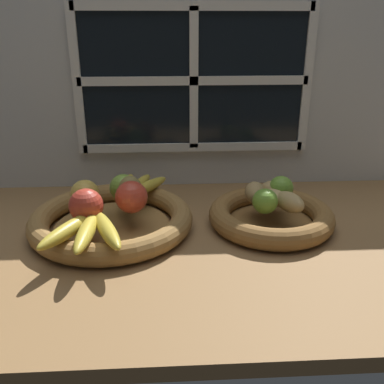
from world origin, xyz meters
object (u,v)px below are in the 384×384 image
at_px(fruit_bowl_left, 112,220).
at_px(lime_far, 281,188).
at_px(lime_near, 265,201).
at_px(banana_bunch_front, 88,229).
at_px(potato_large, 272,198).
at_px(potato_small, 289,202).
at_px(fruit_bowl_right, 271,216).
at_px(apple_red_front, 86,206).
at_px(banana_bunch_back, 138,186).
at_px(apple_green_back, 123,188).
at_px(pear_brown, 130,191).
at_px(apple_golden_left, 85,194).
at_px(potato_oblong, 255,192).
at_px(potato_back, 276,190).
at_px(apple_red_right, 131,197).

distance_m(fruit_bowl_left, lime_far, 0.42).
relative_size(lime_near, lime_far, 0.98).
xyz_separation_m(banana_bunch_front, potato_large, (0.41, 0.13, 0.00)).
relative_size(fruit_bowl_left, potato_small, 4.62).
distance_m(fruit_bowl_left, fruit_bowl_right, 0.38).
height_order(apple_red_front, banana_bunch_back, apple_red_front).
xyz_separation_m(apple_green_back, potato_small, (0.39, -0.09, -0.01)).
bearing_deg(lime_near, apple_green_back, 164.33).
relative_size(pear_brown, lime_near, 1.23).
bearing_deg(potato_small, lime_near, -173.33).
bearing_deg(fruit_bowl_right, pear_brown, 175.39).
bearing_deg(apple_golden_left, apple_red_front, -77.70).
bearing_deg(fruit_bowl_right, potato_large, -90.00).
distance_m(banana_bunch_back, potato_large, 0.35).
relative_size(apple_golden_left, potato_oblong, 0.87).
height_order(apple_golden_left, potato_large, apple_golden_left).
bearing_deg(potato_back, banana_bunch_front, -157.77).
xyz_separation_m(fruit_bowl_right, pear_brown, (-0.34, 0.03, 0.06)).
height_order(potato_large, lime_near, lime_near).
bearing_deg(apple_red_right, potato_back, 9.80).
bearing_deg(banana_bunch_back, fruit_bowl_left, -116.54).
xyz_separation_m(apple_green_back, apple_red_right, (0.03, -0.07, 0.00)).
xyz_separation_m(fruit_bowl_right, apple_red_front, (-0.43, -0.06, 0.06)).
bearing_deg(apple_red_front, pear_brown, 44.58).
xyz_separation_m(pear_brown, potato_back, (0.36, 0.02, -0.01)).
bearing_deg(potato_small, pear_brown, 170.83).
relative_size(fruit_bowl_right, apple_golden_left, 4.45).
distance_m(potato_large, lime_near, 0.05).
xyz_separation_m(fruit_bowl_right, potato_oblong, (-0.04, 0.03, 0.05)).
xyz_separation_m(fruit_bowl_right, potato_back, (0.02, 0.04, 0.05)).
relative_size(banana_bunch_front, lime_near, 3.35).
height_order(banana_bunch_front, lime_near, lime_near).
bearing_deg(potato_large, potato_small, -45.00).
bearing_deg(apple_golden_left, pear_brown, 5.68).
xyz_separation_m(banana_bunch_front, potato_back, (0.43, 0.18, 0.01)).
xyz_separation_m(banana_bunch_back, potato_large, (0.33, -0.11, 0.01)).
height_order(potato_large, potato_small, potato_small).
relative_size(banana_bunch_front, potato_back, 2.46).
bearing_deg(potato_oblong, potato_large, -37.87).
relative_size(fruit_bowl_right, potato_small, 3.61).
bearing_deg(apple_red_front, apple_golden_left, 102.30).
height_order(apple_red_front, potato_back, apple_red_front).
relative_size(potato_back, lime_near, 1.37).
bearing_deg(apple_green_back, apple_red_right, -69.90).
xyz_separation_m(apple_golden_left, lime_near, (0.42, -0.06, -0.00)).
bearing_deg(apple_golden_left, lime_near, -7.67).
relative_size(apple_golden_left, apple_red_front, 0.90).
relative_size(banana_bunch_back, potato_small, 2.07).
xyz_separation_m(apple_golden_left, apple_red_right, (0.11, -0.03, 0.00)).
bearing_deg(apple_red_front, lime_far, 12.32).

